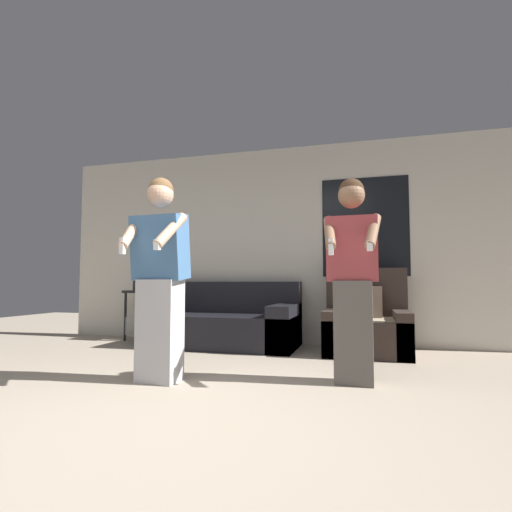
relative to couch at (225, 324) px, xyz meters
The scene contains 7 objects.
ground_plane 2.90m from the couch, 78.68° to the right, with size 14.00×14.00×0.00m, color tan.
wall_back 1.31m from the couch, 39.88° to the left, with size 6.38×0.07×2.70m.
couch is the anchor object (origin of this frame).
armchair 1.78m from the couch, ahead, with size 0.95×0.84×1.00m.
side_table 1.38m from the couch, behind, with size 0.46×0.41×0.86m.
person_left 2.00m from the couch, 86.65° to the right, with size 0.51×0.49×1.71m.
person_right 2.34m from the couch, 42.32° to the right, with size 0.48×0.47×1.69m.
Camera 1 is at (1.22, -2.09, 0.82)m, focal length 28.00 mm.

